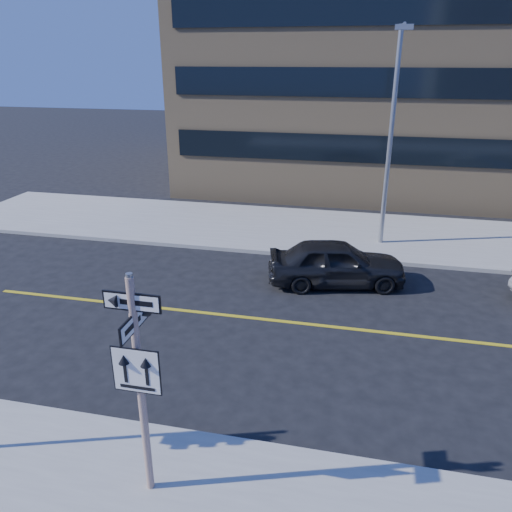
# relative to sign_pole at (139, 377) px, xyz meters

# --- Properties ---
(ground) EXTENTS (120.00, 120.00, 0.00)m
(ground) POSITION_rel_sign_pole_xyz_m (0.00, 2.51, -2.44)
(ground) COLOR black
(ground) RESTS_ON ground
(sign_pole) EXTENTS (0.92, 0.92, 4.06)m
(sign_pole) POSITION_rel_sign_pole_xyz_m (0.00, 0.00, 0.00)
(sign_pole) COLOR beige
(sign_pole) RESTS_ON near_sidewalk
(parked_car_a) EXTENTS (2.72, 4.77, 1.53)m
(parked_car_a) POSITION_rel_sign_pole_xyz_m (2.50, 9.44, -1.67)
(parked_car_a) COLOR black
(parked_car_a) RESTS_ON ground
(streetlight_a) EXTENTS (0.55, 2.25, 8.00)m
(streetlight_a) POSITION_rel_sign_pole_xyz_m (4.00, 13.27, 2.32)
(streetlight_a) COLOR gray
(streetlight_a) RESTS_ON far_sidewalk
(building_brick) EXTENTS (18.00, 18.00, 18.00)m
(building_brick) POSITION_rel_sign_pole_xyz_m (2.00, 27.51, 6.56)
(building_brick) COLOR tan
(building_brick) RESTS_ON ground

